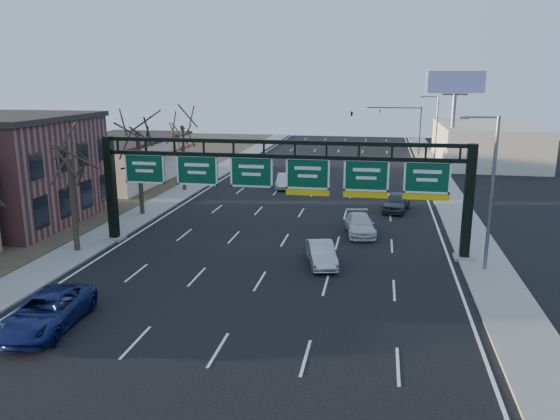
% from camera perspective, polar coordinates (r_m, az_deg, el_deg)
% --- Properties ---
extents(ground, '(160.00, 160.00, 0.00)m').
position_cam_1_polar(ground, '(28.80, -2.99, -8.83)').
color(ground, black).
rests_on(ground, ground).
extents(sidewalk_left, '(3.00, 120.00, 0.12)m').
position_cam_1_polar(sidewalk_left, '(50.86, -11.86, 0.95)').
color(sidewalk_left, gray).
rests_on(sidewalk_left, ground).
extents(sidewalk_right, '(3.00, 120.00, 0.12)m').
position_cam_1_polar(sidewalk_right, '(47.60, 18.01, -0.31)').
color(sidewalk_right, gray).
rests_on(sidewalk_right, ground).
extents(dirt_strip_left, '(21.00, 120.00, 0.06)m').
position_cam_1_polar(dirt_strip_left, '(56.59, -23.39, 1.35)').
color(dirt_strip_left, '#473D2B').
rests_on(dirt_strip_left, ground).
extents(lane_markings, '(21.60, 120.00, 0.01)m').
position_cam_1_polar(lane_markings, '(47.58, 2.57, 0.29)').
color(lane_markings, white).
rests_on(lane_markings, ground).
extents(sign_gantry, '(24.60, 1.20, 7.20)m').
position_cam_1_polar(sign_gantry, '(35.00, 0.19, 3.16)').
color(sign_gantry, black).
rests_on(sign_gantry, ground).
extents(brick_block, '(10.40, 12.40, 8.30)m').
position_cam_1_polar(brick_block, '(46.66, -26.32, 3.81)').
color(brick_block, '#925350').
rests_on(brick_block, ground).
extents(cream_strip, '(10.90, 18.40, 4.70)m').
position_cam_1_polar(cream_strip, '(62.09, -16.31, 5.12)').
color(cream_strip, beige).
rests_on(cream_strip, ground).
extents(building_right_distant, '(12.00, 20.00, 5.00)m').
position_cam_1_polar(building_right_distant, '(77.56, 20.69, 6.51)').
color(building_right_distant, beige).
rests_on(building_right_distant, ground).
extents(tree_gantry, '(3.60, 3.60, 8.48)m').
position_cam_1_polar(tree_gantry, '(36.49, -21.31, 6.61)').
color(tree_gantry, '#32281C').
rests_on(tree_gantry, sidewalk_left).
extents(tree_mid, '(3.60, 3.60, 9.24)m').
position_cam_1_polar(tree_mid, '(45.20, -14.75, 9.23)').
color(tree_mid, '#32281C').
rests_on(tree_mid, sidewalk_left).
extents(tree_far, '(3.60, 3.60, 8.86)m').
position_cam_1_polar(tree_far, '(54.43, -10.26, 9.75)').
color(tree_far, '#32281C').
rests_on(tree_far, sidewalk_left).
extents(streetlight_near, '(2.15, 0.22, 9.00)m').
position_cam_1_polar(streetlight_near, '(33.00, 21.09, 2.39)').
color(streetlight_near, slate).
rests_on(streetlight_near, sidewalk_right).
extents(streetlight_far, '(2.15, 0.22, 9.00)m').
position_cam_1_polar(streetlight_far, '(66.42, 15.90, 8.04)').
color(streetlight_far, slate).
rests_on(streetlight_far, sidewalk_right).
extents(billboard_right, '(7.00, 0.50, 12.00)m').
position_cam_1_polar(billboard_right, '(71.40, 17.81, 11.48)').
color(billboard_right, slate).
rests_on(billboard_right, ground).
extents(traffic_signal_mast, '(10.16, 0.54, 7.00)m').
position_cam_1_polar(traffic_signal_mast, '(81.05, 10.13, 9.57)').
color(traffic_signal_mast, black).
rests_on(traffic_signal_mast, ground).
extents(car_blue_suv, '(3.10, 5.88, 1.58)m').
position_cam_1_polar(car_blue_suv, '(27.02, -23.20, -9.75)').
color(car_blue_suv, navy).
rests_on(car_blue_suv, ground).
extents(car_silver_sedan, '(2.46, 4.42, 1.38)m').
position_cam_1_polar(car_silver_sedan, '(33.00, 4.34, -4.60)').
color(car_silver_sedan, '#A5A6AA').
rests_on(car_silver_sedan, ground).
extents(car_white_wagon, '(2.64, 4.99, 1.38)m').
position_cam_1_polar(car_white_wagon, '(39.79, 8.36, -1.51)').
color(car_white_wagon, silver).
rests_on(car_white_wagon, ground).
extents(car_grey_far, '(2.68, 4.82, 1.55)m').
position_cam_1_polar(car_grey_far, '(47.20, 12.07, 0.84)').
color(car_grey_far, '#3D4042').
rests_on(car_grey_far, ground).
extents(car_silver_distant, '(1.80, 4.44, 1.43)m').
position_cam_1_polar(car_silver_distant, '(55.83, 0.53, 3.05)').
color(car_silver_distant, silver).
rests_on(car_silver_distant, ground).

